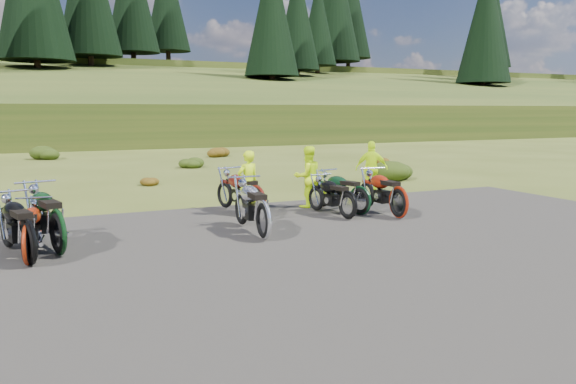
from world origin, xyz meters
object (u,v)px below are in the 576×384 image
motorcycle_3 (264,241)px  motorcycle_7 (360,216)px  motorcycle_0 (31,267)px  person_middle (248,184)px

motorcycle_3 → motorcycle_7: (3.15, 1.48, 0.00)m
motorcycle_0 → motorcycle_7: (7.37, 1.61, 0.00)m
person_middle → motorcycle_0: bearing=15.4°
motorcycle_7 → motorcycle_0: bearing=86.4°
motorcycle_7 → person_middle: bearing=49.9°
motorcycle_3 → person_middle: (0.65, 2.61, 0.79)m
motorcycle_3 → motorcycle_7: 3.48m
motorcycle_3 → person_middle: 2.80m
motorcycle_0 → motorcycle_7: motorcycle_0 is taller
motorcycle_0 → person_middle: 5.64m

